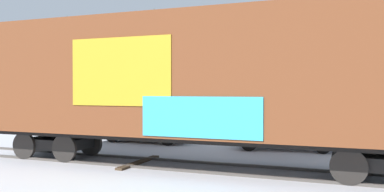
{
  "coord_description": "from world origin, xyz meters",
  "views": [
    {
      "loc": [
        5.34,
        -11.59,
        2.4
      ],
      "look_at": [
        0.53,
        1.6,
        2.17
      ],
      "focal_mm": 37.67,
      "sensor_mm": 36.0,
      "label": 1
    }
  ],
  "objects": [
    {
      "name": "ground_plane",
      "position": [
        0.0,
        0.0,
        0.0
      ],
      "size": [
        260.0,
        260.0,
        0.0
      ],
      "primitive_type": "plane",
      "color": "#B2B5BC"
    },
    {
      "name": "track",
      "position": [
        0.85,
        0.01,
        0.04
      ],
      "size": [
        60.02,
        3.68,
        0.08
      ],
      "color": "#4C4742",
      "rests_on": "ground_plane"
    },
    {
      "name": "freight_car",
      "position": [
        1.24,
        -0.0,
        2.74
      ],
      "size": [
        14.75,
        3.36,
        4.84
      ],
      "color": "brown",
      "rests_on": "ground_plane"
    },
    {
      "name": "flagpole",
      "position": [
        5.76,
        11.57,
        5.99
      ],
      "size": [
        1.12,
        0.82,
        9.83
      ],
      "color": "silver",
      "rests_on": "ground_plane"
    },
    {
      "name": "hillside",
      "position": [
        -0.03,
        73.62,
        6.84
      ],
      "size": [
        150.38,
        43.85,
        18.59
      ],
      "color": "gray",
      "rests_on": "ground_plane"
    },
    {
      "name": "parked_car_black",
      "position": [
        -2.92,
        5.09,
        0.87
      ],
      "size": [
        4.13,
        2.03,
        1.74
      ],
      "color": "black",
      "rests_on": "ground_plane"
    },
    {
      "name": "parked_car_white",
      "position": [
        3.29,
        4.9,
        0.82
      ],
      "size": [
        4.22,
        2.37,
        1.63
      ],
      "color": "silver",
      "rests_on": "ground_plane"
    }
  ]
}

